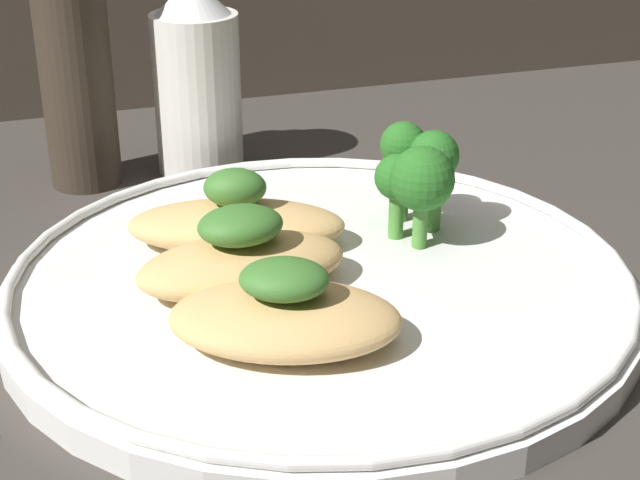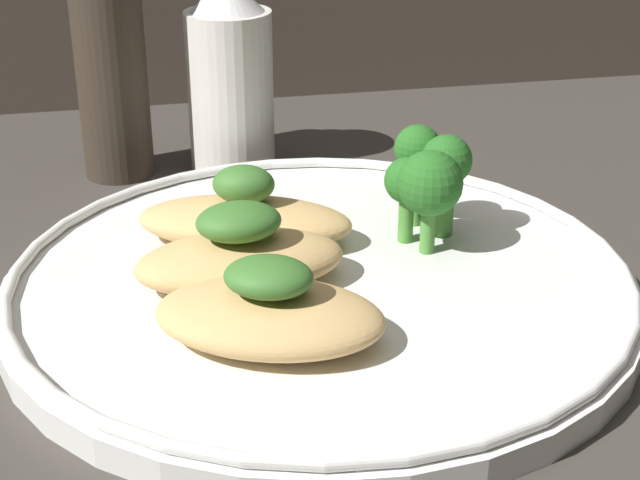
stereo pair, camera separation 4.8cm
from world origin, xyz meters
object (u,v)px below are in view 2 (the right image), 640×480
object	(u,v)px
plate	(320,284)
broccoli_bunch	(428,175)
pepper_grinder	(109,49)
sauce_bottle	(230,78)

from	to	relation	value
plate	broccoli_bunch	xyz separation A→B (cm)	(6.35, 2.96, 4.18)
plate	pepper_grinder	xyz separation A→B (cm)	(-9.35, 19.87, 7.39)
pepper_grinder	broccoli_bunch	bearing A→B (deg)	-47.14
plate	sauce_bottle	size ratio (longest dim) A/B	2.47
broccoli_bunch	pepper_grinder	bearing A→B (deg)	132.86
broccoli_bunch	sauce_bottle	distance (cm)	18.80
sauce_bottle	pepper_grinder	bearing A→B (deg)	-180.00
plate	sauce_bottle	distance (cm)	20.59
broccoli_bunch	pepper_grinder	size ratio (longest dim) A/B	0.35
sauce_bottle	pepper_grinder	size ratio (longest dim) A/B	0.69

